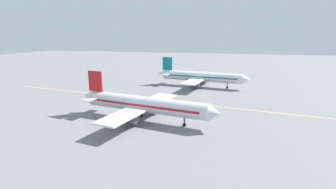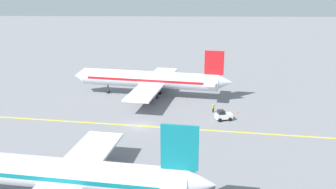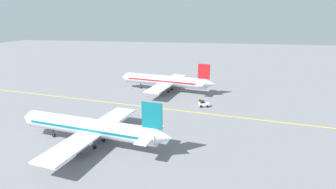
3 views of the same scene
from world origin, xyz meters
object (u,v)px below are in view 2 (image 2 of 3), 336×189
Objects in this scene: ground_crew_worker at (213,108)px; traffic_cone_near_nose at (237,111)px; airplane_adjacent_stand at (151,80)px; airplane_at_gate at (61,174)px; baggage_tug_white at (223,116)px; traffic_cone_mid_apron at (186,98)px.

traffic_cone_near_nose is (-0.13, -4.61, -0.63)m from ground_crew_worker.
airplane_adjacent_stand is 20.56m from traffic_cone_near_nose.
airplane_at_gate is at bearing 148.39° from ground_crew_worker.
airplane_adjacent_stand reaches higher than baggage_tug_white.
baggage_tug_white is 5.29m from traffic_cone_near_nose.
traffic_cone_near_nose is (4.20, -3.16, -0.63)m from baggage_tug_white.
traffic_cone_mid_apron is (12.59, 6.62, -0.63)m from baggage_tug_white.
traffic_cone_mid_apron is (8.39, 9.77, 0.00)m from traffic_cone_near_nose.
ground_crew_worker is 4.66m from traffic_cone_near_nose.
ground_crew_worker is (4.33, 1.45, 0.01)m from baggage_tug_white.
airplane_at_gate is 40.74m from traffic_cone_near_nose.
airplane_adjacent_stand is 64.35× the size of traffic_cone_mid_apron.
airplane_at_gate is 64.52× the size of traffic_cone_mid_apron.
traffic_cone_mid_apron is (8.26, 5.16, -0.63)m from ground_crew_worker.
traffic_cone_mid_apron is at bearing -105.73° from airplane_adjacent_stand.
traffic_cone_near_nose is (-10.51, -17.33, -3.43)m from airplane_adjacent_stand.
traffic_cone_near_nose is at bearing -91.61° from ground_crew_worker.
ground_crew_worker reaches higher than traffic_cone_near_nose.
baggage_tug_white is at bearing 143.09° from traffic_cone_near_nose.
traffic_cone_mid_apron is at bearing -19.99° from airplane_at_gate.
baggage_tug_white is at bearing -161.44° from ground_crew_worker.
airplane_adjacent_stand is 21.07× the size of ground_crew_worker.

